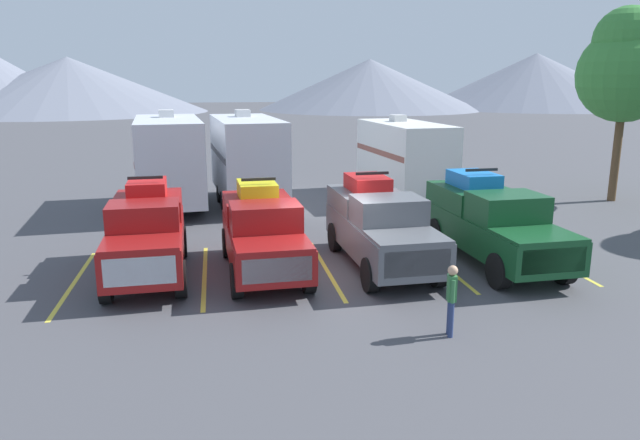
# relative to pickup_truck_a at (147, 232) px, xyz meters

# --- Properties ---
(ground_plane) EXTENTS (240.00, 240.00, 0.00)m
(ground_plane) POSITION_rel_pickup_truck_a_xyz_m (4.93, -0.93, -1.22)
(ground_plane) COLOR #47474C
(pickup_truck_a) EXTENTS (2.23, 5.28, 2.64)m
(pickup_truck_a) POSITION_rel_pickup_truck_a_xyz_m (0.00, 0.00, 0.00)
(pickup_truck_a) COLOR maroon
(pickup_truck_a) RESTS_ON ground
(pickup_truck_b) EXTENTS (2.27, 5.28, 2.54)m
(pickup_truck_b) POSITION_rel_pickup_truck_a_xyz_m (3.15, -0.19, -0.06)
(pickup_truck_b) COLOR maroon
(pickup_truck_b) RESTS_ON ground
(pickup_truck_c) EXTENTS (2.30, 5.67, 2.61)m
(pickup_truck_c) POSITION_rel_pickup_truck_a_xyz_m (6.52, -0.18, -0.02)
(pickup_truck_c) COLOR #595B60
(pickup_truck_c) RESTS_ON ground
(pickup_truck_d) EXTENTS (2.36, 5.92, 2.66)m
(pickup_truck_d) POSITION_rel_pickup_truck_a_xyz_m (9.87, -0.42, 0.01)
(pickup_truck_d) COLOR #144723
(pickup_truck_d) RESTS_ON ground
(lot_stripe_a) EXTENTS (0.12, 5.50, 0.01)m
(lot_stripe_a) POSITION_rel_pickup_truck_a_xyz_m (-1.92, -0.32, -1.21)
(lot_stripe_a) COLOR gold
(lot_stripe_a) RESTS_ON ground
(lot_stripe_b) EXTENTS (0.12, 5.50, 0.01)m
(lot_stripe_b) POSITION_rel_pickup_truck_a_xyz_m (1.50, -0.32, -1.21)
(lot_stripe_b) COLOR gold
(lot_stripe_b) RESTS_ON ground
(lot_stripe_c) EXTENTS (0.12, 5.50, 0.01)m
(lot_stripe_c) POSITION_rel_pickup_truck_a_xyz_m (4.93, -0.32, -1.21)
(lot_stripe_c) COLOR gold
(lot_stripe_c) RESTS_ON ground
(lot_stripe_d) EXTENTS (0.12, 5.50, 0.01)m
(lot_stripe_d) POSITION_rel_pickup_truck_a_xyz_m (8.35, -0.32, -1.21)
(lot_stripe_d) COLOR gold
(lot_stripe_d) RESTS_ON ground
(lot_stripe_e) EXTENTS (0.12, 5.50, 0.01)m
(lot_stripe_e) POSITION_rel_pickup_truck_a_xyz_m (11.77, -0.32, -1.21)
(lot_stripe_e) COLOR gold
(lot_stripe_e) RESTS_ON ground
(camper_trailer_a) EXTENTS (3.08, 7.59, 4.03)m
(camper_trailer_a) POSITION_rel_pickup_truck_a_xyz_m (0.06, 8.60, 0.90)
(camper_trailer_a) COLOR silver
(camper_trailer_a) RESTS_ON ground
(camper_trailer_b) EXTENTS (3.05, 7.70, 3.98)m
(camper_trailer_b) POSITION_rel_pickup_truck_a_xyz_m (3.24, 9.03, 0.87)
(camper_trailer_b) COLOR silver
(camper_trailer_b) RESTS_ON ground
(camper_trailer_c) EXTENTS (3.07, 7.37, 3.66)m
(camper_trailer_c) POSITION_rel_pickup_truck_a_xyz_m (10.38, 9.62, 0.71)
(camper_trailer_c) COLOR white
(camper_trailer_c) RESTS_ON ground
(person_a) EXTENTS (0.22, 0.34, 1.55)m
(person_a) POSITION_rel_pickup_truck_a_xyz_m (6.69, -5.25, -0.32)
(person_a) COLOR navy
(person_a) RESTS_ON ground
(tree_a) EXTENTS (4.01, 4.01, 8.26)m
(tree_a) POSITION_rel_pickup_truck_a_xyz_m (19.17, 7.08, 4.57)
(tree_a) COLOR brown
(tree_a) RESTS_ON ground
(mountain_ridge) EXTENTS (131.97, 43.02, 11.19)m
(mountain_ridge) POSITION_rel_pickup_truck_a_xyz_m (7.58, 84.64, 3.51)
(mountain_ridge) COLOR slate
(mountain_ridge) RESTS_ON ground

